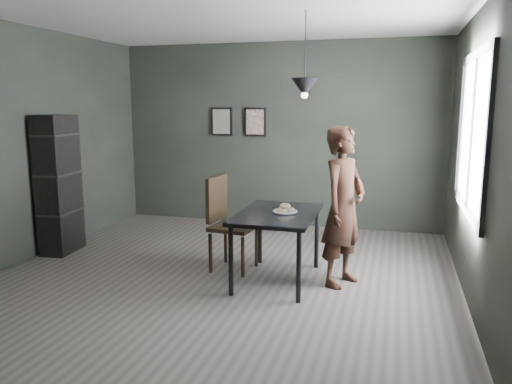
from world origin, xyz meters
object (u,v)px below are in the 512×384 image
(white_plate, at_px, (285,212))
(wood_chair, at_px, (226,217))
(woman, at_px, (343,207))
(shelf_unit, at_px, (59,185))
(pendant_lamp, at_px, (305,87))
(cafe_table, at_px, (277,220))

(white_plate, bearing_deg, wood_chair, 163.93)
(white_plate, bearing_deg, woman, 7.39)
(white_plate, height_order, shelf_unit, shelf_unit)
(white_plate, distance_m, woman, 0.61)
(shelf_unit, bearing_deg, woman, -9.48)
(white_plate, relative_size, shelf_unit, 0.13)
(woman, bearing_deg, pendant_lamp, 113.49)
(shelf_unit, distance_m, pendant_lamp, 3.39)
(white_plate, xyz_separation_m, wood_chair, (-0.74, 0.21, -0.15))
(wood_chair, height_order, pendant_lamp, pendant_lamp)
(wood_chair, relative_size, pendant_lamp, 1.24)
(pendant_lamp, bearing_deg, white_plate, -153.79)
(cafe_table, xyz_separation_m, wood_chair, (-0.66, 0.23, -0.06))
(shelf_unit, relative_size, pendant_lamp, 2.02)
(wood_chair, bearing_deg, cafe_table, -12.86)
(shelf_unit, bearing_deg, wood_chair, -7.96)
(wood_chair, relative_size, shelf_unit, 0.61)
(cafe_table, bearing_deg, pendant_lamp, 21.80)
(shelf_unit, xyz_separation_m, pendant_lamp, (3.17, -0.20, 1.18))
(woman, height_order, wood_chair, woman)
(cafe_table, distance_m, woman, 0.70)
(cafe_table, distance_m, wood_chair, 0.70)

